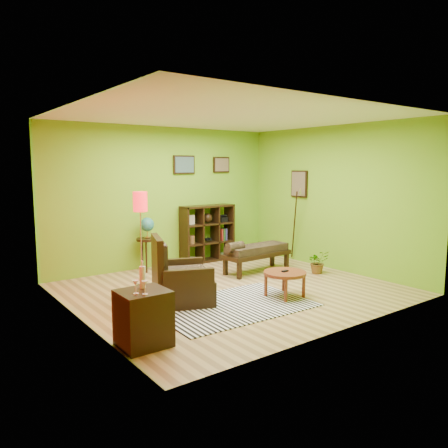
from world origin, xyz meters
TOP-DOWN VIEW (x-y plane):
  - ground at (0.00, 0.00)m, footprint 5.00×5.00m
  - room_shell at (-0.09, 0.01)m, footprint 5.04×4.54m
  - zebra_rug at (-0.54, -0.70)m, footprint 2.31×1.57m
  - coffee_table at (0.39, -0.83)m, footprint 0.66×0.66m
  - armchair at (-1.07, -0.10)m, footprint 1.06×1.05m
  - side_cabinet at (-2.20, -1.21)m, footprint 0.54×0.49m
  - floor_lamp at (-1.14, 1.00)m, footprint 0.24×0.24m
  - globe_table at (-0.54, 1.98)m, footprint 0.43×0.43m
  - cube_shelf at (0.91, 2.03)m, footprint 1.20×0.35m
  - bench at (1.06, 0.66)m, footprint 1.42×0.55m
  - potted_plant at (1.97, -0.11)m, footprint 0.53×0.55m

SIDE VIEW (x-z plane):
  - ground at x=0.00m, z-range 0.00..0.00m
  - zebra_rug at x=-0.54m, z-range 0.00..0.01m
  - potted_plant at x=1.97m, z-range 0.00..0.34m
  - armchair at x=-1.07m, z-range -0.20..0.81m
  - side_cabinet at x=-2.20m, z-range -0.15..0.80m
  - coffee_table at x=0.39m, z-range 0.14..0.56m
  - bench at x=1.06m, z-range 0.09..0.73m
  - cube_shelf at x=0.91m, z-range 0.00..1.20m
  - globe_table at x=-0.54m, z-range 0.27..1.31m
  - floor_lamp at x=-1.14m, z-range 0.50..2.10m
  - room_shell at x=-0.09m, z-range 0.39..3.21m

